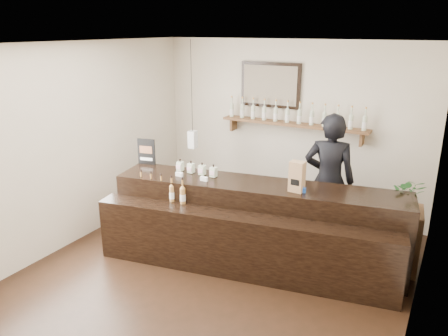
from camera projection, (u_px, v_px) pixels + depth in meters
ground at (214, 276)px, 5.46m from camera, size 5.00×5.00×0.00m
room_shell at (212, 145)px, 4.93m from camera, size 5.00×5.00×5.00m
back_wall_decor at (279, 107)px, 6.97m from camera, size 2.66×0.96×1.69m
counter at (253, 227)px, 5.65m from camera, size 3.84×1.64×1.23m
promo_sign at (146, 152)px, 6.33m from camera, size 0.27×0.07×0.38m
paper_bag at (297, 177)px, 5.27m from camera, size 0.18×0.14×0.38m
tape_dispenser at (301, 189)px, 5.29m from camera, size 0.14×0.09×0.11m
side_cabinet at (402, 239)px, 5.55m from camera, size 0.46×0.60×0.81m
potted_plant at (409, 194)px, 5.36m from camera, size 0.41×0.37×0.42m
shopkeeper at (329, 172)px, 5.99m from camera, size 0.86×0.64×2.14m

